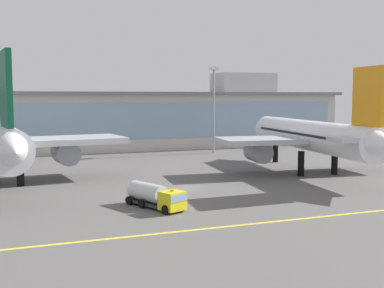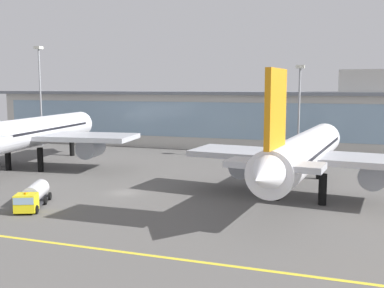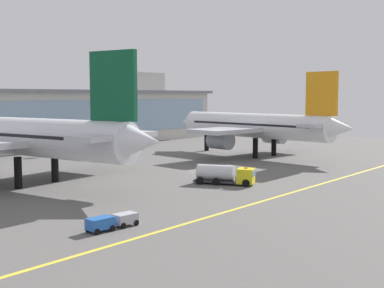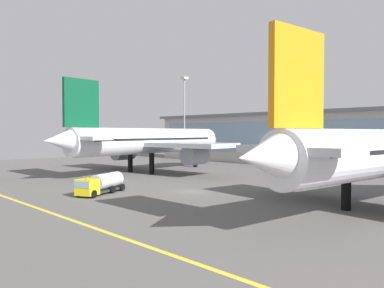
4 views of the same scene
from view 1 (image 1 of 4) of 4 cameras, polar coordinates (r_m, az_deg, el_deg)
The scene contains 6 objects.
ground_plane at distance 73.21m, azimuth -0.81°, elevation -5.13°, with size 180.00×180.00×0.00m, color #5B5956.
taxiway_centreline_stripe at distance 53.57m, azimuth 7.36°, elevation -9.20°, with size 144.00×0.50×0.01m, color yellow.
terminal_building at distance 124.06m, azimuth -8.64°, elevation 2.86°, with size 127.85×14.00×19.87m.
airliner_near_right at distance 89.01m, azimuth 13.66°, elevation 0.88°, with size 33.87×47.15×17.86m.
fuel_tanker_truck at distance 60.08m, azimuth -4.19°, elevation -6.06°, with size 5.83×9.27×2.90m.
apron_light_mast_west at distance 116.92m, azimuth 2.54°, elevation 5.65°, with size 1.80×1.80×20.50m.
Camera 1 is at (-24.57, -67.60, 13.68)m, focal length 45.74 mm.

